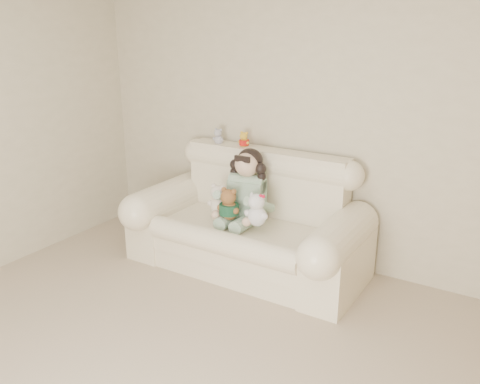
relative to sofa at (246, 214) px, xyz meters
name	(u,v)px	position (x,y,z in m)	size (l,w,h in m)	color
wall_back	(309,121)	(0.34, 0.50, 0.78)	(4.50, 4.50, 0.00)	beige
sofa	(246,214)	(0.00, 0.00, 0.00)	(2.10, 0.95, 1.03)	#F4E7C5
seated_child	(247,185)	(-0.04, 0.08, 0.24)	(0.40, 0.49, 0.67)	#2F6C3B
brown_teddy	(229,201)	(-0.08, -0.15, 0.15)	(0.22, 0.17, 0.34)	brown
white_cat	(257,206)	(0.19, -0.14, 0.16)	(0.22, 0.17, 0.34)	white
cream_teddy	(219,197)	(-0.22, -0.10, 0.15)	(0.21, 0.16, 0.33)	white
yellow_mini_bear	(244,138)	(-0.24, 0.36, 0.59)	(0.12, 0.09, 0.18)	yellow
grey_mini_plush	(219,135)	(-0.51, 0.34, 0.59)	(0.12, 0.09, 0.19)	#B7B6BD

